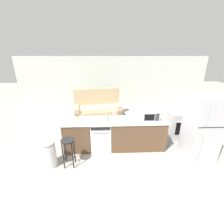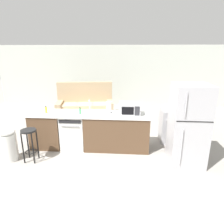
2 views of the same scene
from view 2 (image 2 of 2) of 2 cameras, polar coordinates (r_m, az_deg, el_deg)
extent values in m
plane|color=gray|center=(5.24, -7.90, -9.79)|extent=(24.00, 24.00, 0.00)
cube|color=beige|center=(8.86, -0.64, 10.21)|extent=(10.00, 0.06, 2.60)
cube|color=brown|center=(5.33, -17.90, -4.94)|extent=(0.75, 0.62, 0.86)
cube|color=brown|center=(4.95, 1.32, -5.76)|extent=(1.55, 0.62, 0.86)
cube|color=white|center=(4.88, -6.59, -0.61)|extent=(2.94, 0.66, 0.04)
cube|color=black|center=(5.19, -6.27, -9.49)|extent=(2.86, 0.56, 0.08)
cube|color=silver|center=(5.12, -10.83, -5.42)|extent=(0.58, 0.58, 0.84)
cube|color=black|center=(4.73, -11.98, -2.73)|extent=(0.52, 0.01, 0.08)
cylinder|color=#B2B2B7|center=(4.75, -11.95, -3.93)|extent=(0.44, 0.02, 0.02)
cube|color=#B7B7BC|center=(5.61, 17.41, -3.83)|extent=(0.76, 0.64, 0.85)
cube|color=black|center=(5.30, 18.21, -4.64)|extent=(0.53, 0.01, 0.43)
cylinder|color=silver|center=(5.20, 18.50, -2.39)|extent=(0.61, 0.03, 0.03)
cube|color=#B7B7BC|center=(5.48, 17.82, 0.58)|extent=(0.76, 0.64, 0.05)
torus|color=black|center=(5.31, 16.35, 0.43)|extent=(0.16, 0.16, 0.01)
torus|color=black|center=(5.40, 19.90, 0.35)|extent=(0.16, 0.16, 0.01)
torus|color=black|center=(5.55, 15.83, 1.18)|extent=(0.16, 0.16, 0.01)
torus|color=black|center=(5.63, 19.24, 1.09)|extent=(0.16, 0.16, 0.01)
cube|color=#B7B7BC|center=(4.47, 20.93, -3.57)|extent=(0.72, 0.70, 1.72)
cylinder|color=#B2B2B7|center=(3.92, 20.44, 1.89)|extent=(0.02, 0.02, 0.46)
cylinder|color=#B2B2B7|center=(4.21, 19.23, -9.49)|extent=(0.02, 0.02, 0.75)
cube|color=black|center=(4.09, 22.58, -2.58)|extent=(0.68, 0.01, 0.01)
cube|color=#B7B7BC|center=(4.75, 5.04, 0.96)|extent=(0.50, 0.36, 0.28)
cube|color=black|center=(4.57, 4.50, 0.34)|extent=(0.27, 0.01, 0.18)
cube|color=#2D2D33|center=(4.58, 7.19, 0.28)|extent=(0.11, 0.01, 0.21)
cylinder|color=silver|center=(5.07, -6.33, 0.51)|extent=(0.07, 0.07, 0.03)
cylinder|color=silver|center=(5.03, -6.38, 2.09)|extent=(0.02, 0.02, 0.26)
cylinder|color=silver|center=(4.94, -6.58, 3.34)|extent=(0.02, 0.14, 0.02)
cylinder|color=#4C4C51|center=(4.88, -0.89, -0.17)|extent=(0.14, 0.14, 0.01)
cylinder|color=white|center=(4.84, -0.90, 1.43)|extent=(0.11, 0.11, 0.27)
cylinder|color=#4CB266|center=(4.81, -9.10, 0.17)|extent=(0.06, 0.06, 0.14)
cylinder|color=black|center=(4.79, -9.15, 1.18)|extent=(0.02, 0.02, 0.04)
cylinder|color=yellow|center=(5.12, -18.30, 0.53)|extent=(0.06, 0.06, 0.14)
cylinder|color=black|center=(5.10, -18.39, 1.48)|extent=(0.02, 0.02, 0.04)
sphere|color=silver|center=(5.61, 19.29, 1.99)|extent=(0.17, 0.17, 0.17)
sphere|color=black|center=(5.59, 19.39, 2.93)|extent=(0.03, 0.03, 0.03)
cone|color=silver|center=(5.63, 20.10, 2.13)|extent=(0.08, 0.04, 0.06)
cylinder|color=black|center=(4.64, -22.81, -4.92)|extent=(0.32, 0.32, 0.04)
cylinder|color=black|center=(4.74, -24.12, -9.49)|extent=(0.03, 0.03, 0.70)
cylinder|color=black|center=(4.64, -21.65, -9.75)|extent=(0.03, 0.03, 0.70)
cylinder|color=black|center=(4.92, -22.91, -8.37)|extent=(0.03, 0.03, 0.70)
cylinder|color=black|center=(4.82, -20.51, -8.60)|extent=(0.03, 0.03, 0.70)
torus|color=black|center=(4.84, -22.12, -10.43)|extent=(0.25, 0.25, 0.02)
cylinder|color=white|center=(5.04, -27.29, -8.88)|extent=(0.34, 0.34, 0.62)
ellipsoid|color=white|center=(4.90, -27.85, -5.07)|extent=(0.35, 0.35, 0.14)
cube|color=tan|center=(7.36, -7.64, -0.02)|extent=(2.11, 1.20, 0.42)
cube|color=tan|center=(7.57, -7.65, 3.79)|extent=(2.01, 0.54, 1.27)
cube|color=tan|center=(7.44, -14.61, 0.55)|extent=(0.34, 0.92, 0.62)
cube|color=tan|center=(7.34, -0.64, 0.89)|extent=(0.34, 0.92, 0.62)
cube|color=beige|center=(7.29, -12.06, 1.79)|extent=(0.65, 0.71, 0.12)
cube|color=beige|center=(7.24, -7.75, 1.91)|extent=(0.65, 0.71, 0.12)
cube|color=beige|center=(7.23, -3.39, 2.01)|extent=(0.65, 0.71, 0.12)
camera|label=1|loc=(1.36, -59.68, 20.56)|focal=24.00mm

